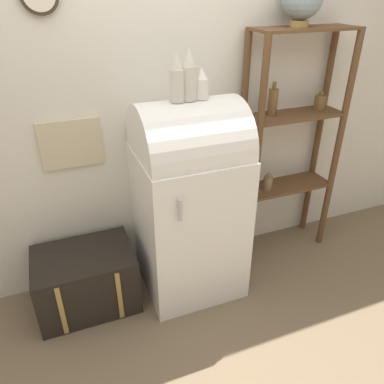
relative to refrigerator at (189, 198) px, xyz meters
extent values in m
plane|color=#7A664C|center=(0.00, -0.23, -0.73)|extent=(12.00, 12.00, 0.00)
cube|color=silver|center=(0.00, 0.35, 0.62)|extent=(7.00, 0.05, 2.70)
cube|color=#C6B793|center=(-0.69, 0.31, 0.38)|extent=(0.39, 0.02, 0.32)
cube|color=white|center=(0.00, 0.00, -0.20)|extent=(0.68, 0.65, 1.07)
cylinder|color=white|center=(0.00, 0.00, 0.37)|extent=(0.66, 0.61, 0.61)
cylinder|color=#B7B7BC|center=(-0.19, -0.34, 0.14)|extent=(0.02, 0.02, 0.14)
cube|color=black|center=(-0.76, 0.04, -0.52)|extent=(0.67, 0.48, 0.43)
cube|color=#AD8942|center=(-0.94, -0.20, -0.52)|extent=(0.03, 0.01, 0.38)
cube|color=#AD8942|center=(-0.57, -0.20, -0.52)|extent=(0.03, 0.01, 0.38)
cylinder|color=brown|center=(0.53, 0.04, 0.15)|extent=(0.05, 0.05, 1.77)
cylinder|color=brown|center=(1.25, 0.04, 0.15)|extent=(0.05, 0.05, 1.77)
cylinder|color=brown|center=(0.53, 0.28, 0.15)|extent=(0.05, 0.05, 1.77)
cylinder|color=brown|center=(1.25, 0.28, 0.15)|extent=(0.05, 0.05, 1.77)
cube|color=brown|center=(0.89, 0.16, -0.15)|extent=(0.75, 0.27, 0.02)
cube|color=brown|center=(0.89, 0.16, 0.44)|extent=(0.75, 0.27, 0.02)
cube|color=brown|center=(0.89, 0.16, 1.03)|extent=(0.75, 0.27, 0.02)
cylinder|color=brown|center=(1.12, 0.17, 0.50)|extent=(0.09, 0.09, 0.11)
cylinder|color=brown|center=(1.12, 0.17, 0.57)|extent=(0.03, 0.03, 0.03)
cylinder|color=brown|center=(0.72, 0.19, 0.54)|extent=(0.07, 0.07, 0.19)
cylinder|color=brown|center=(0.72, 0.19, 0.66)|extent=(0.03, 0.03, 0.05)
cylinder|color=#7F6647|center=(0.72, 0.14, -0.09)|extent=(0.07, 0.07, 0.11)
cylinder|color=#7F6647|center=(0.72, 0.14, -0.02)|extent=(0.03, 0.03, 0.03)
cylinder|color=#AD8942|center=(0.85, 0.17, 1.06)|extent=(0.12, 0.12, 0.04)
cylinder|color=beige|center=(-0.08, -0.01, 0.77)|extent=(0.09, 0.09, 0.18)
cone|color=beige|center=(-0.08, -0.01, 0.91)|extent=(0.08, 0.08, 0.10)
cylinder|color=beige|center=(0.00, 0.00, 0.78)|extent=(0.10, 0.10, 0.19)
cone|color=beige|center=(0.00, 0.00, 0.93)|extent=(0.08, 0.08, 0.10)
cylinder|color=white|center=(0.08, -0.01, 0.74)|extent=(0.09, 0.09, 0.12)
cone|color=white|center=(0.08, -0.01, 0.83)|extent=(0.07, 0.07, 0.06)
camera|label=1|loc=(-0.79, -2.07, 1.28)|focal=35.00mm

